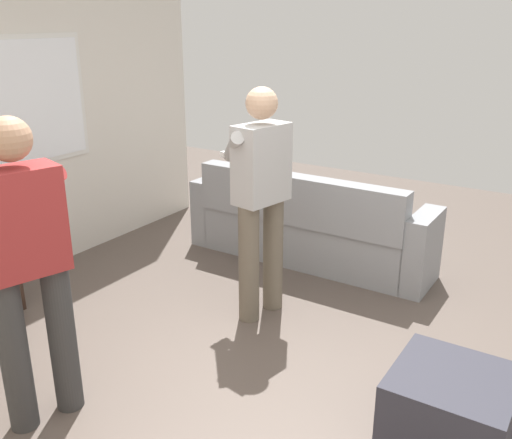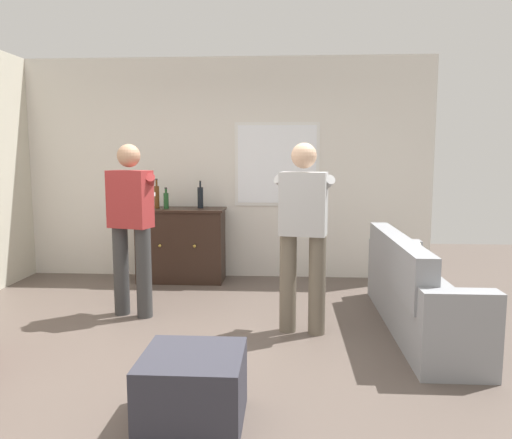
{
  "view_description": "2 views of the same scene",
  "coord_description": "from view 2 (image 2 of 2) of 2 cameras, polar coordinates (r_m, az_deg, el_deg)",
  "views": [
    {
      "loc": [
        -2.35,
        -1.5,
        2.11
      ],
      "look_at": [
        0.34,
        0.22,
        0.97
      ],
      "focal_mm": 40.0,
      "sensor_mm": 36.0,
      "label": 1
    },
    {
      "loc": [
        0.76,
        -3.78,
        1.57
      ],
      "look_at": [
        0.51,
        0.34,
        1.04
      ],
      "focal_mm": 35.0,
      "sensor_mm": 36.0,
      "label": 2
    }
  ],
  "objects": [
    {
      "name": "couch",
      "position": [
        4.8,
        17.66,
        -8.08
      ],
      "size": [
        0.57,
        2.27,
        0.85
      ],
      "color": "gray",
      "rests_on": "ground"
    },
    {
      "name": "ground",
      "position": [
        4.17,
        -7.52,
        -14.9
      ],
      "size": [
        10.4,
        10.4,
        0.0
      ],
      "primitive_type": "plane",
      "color": "brown"
    },
    {
      "name": "bottle_liquor_amber",
      "position": [
        6.25,
        -10.24,
        2.2
      ],
      "size": [
        0.06,
        0.06,
        0.26
      ],
      "color": "#1E4C23",
      "rests_on": "sideboard_cabinet"
    },
    {
      "name": "person_standing_left",
      "position": [
        4.98,
        -14.05,
        -0.21
      ],
      "size": [
        0.54,
        0.52,
        1.68
      ],
      "color": "#383838",
      "rests_on": "ground"
    },
    {
      "name": "ottoman",
      "position": [
        3.11,
        -7.21,
        -18.62
      ],
      "size": [
        0.59,
        0.59,
        0.42
      ],
      "primitive_type": "cube",
      "color": "#33333D",
      "rests_on": "ground"
    },
    {
      "name": "sideboard_cabinet",
      "position": [
        6.32,
        -8.54,
        -2.87
      ],
      "size": [
        1.1,
        0.49,
        0.92
      ],
      "color": "black",
      "rests_on": "ground"
    },
    {
      "name": "bottle_wine_green",
      "position": [
        6.24,
        -6.38,
        2.55
      ],
      "size": [
        0.07,
        0.07,
        0.34
      ],
      "color": "black",
      "rests_on": "sideboard_cabinet"
    },
    {
      "name": "wall_back_with_window",
      "position": [
        6.49,
        -3.08,
        5.81
      ],
      "size": [
        5.2,
        0.15,
        2.8
      ],
      "color": "silver",
      "rests_on": "ground"
    },
    {
      "name": "bottle_spirits_clear",
      "position": [
        6.31,
        -11.27,
        2.62
      ],
      "size": [
        0.06,
        0.06,
        0.37
      ],
      "color": "#593314",
      "rests_on": "sideboard_cabinet"
    },
    {
      "name": "person_standing_right",
      "position": [
        4.38,
        5.43,
        -1.03
      ],
      "size": [
        0.55,
        0.51,
        1.68
      ],
      "color": "#6B6051",
      "rests_on": "ground"
    }
  ]
}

